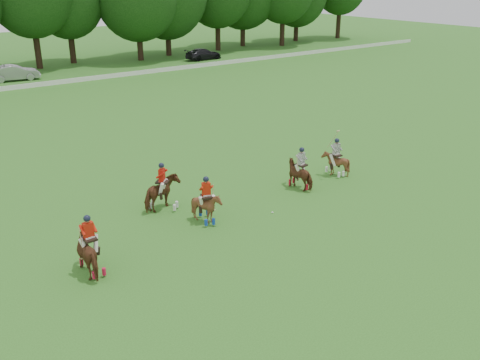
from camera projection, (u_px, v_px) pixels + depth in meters
ground at (260, 257)px, 20.77m from camera, size 180.00×180.00×0.00m
boundary_rail at (2, 89)px, 49.07m from camera, size 120.00×0.10×0.44m
car_mid at (14, 73)px, 53.55m from camera, size 4.90×2.19×1.56m
car_right at (203, 54)px, 66.10m from camera, size 4.72×2.03×1.35m
polo_red_a at (91, 252)px, 19.48m from camera, size 1.17×1.90×2.30m
polo_red_b at (163, 193)px, 24.64m from camera, size 2.07×2.06×2.30m
polo_red_c at (207, 206)px, 23.44m from camera, size 1.49×1.58×2.14m
polo_stripe_a at (301, 174)px, 27.14m from camera, size 1.13×1.83×2.16m
polo_stripe_b at (335, 163)px, 28.81m from camera, size 1.16×1.29×2.63m
polo_ball at (272, 213)px, 24.49m from camera, size 0.09×0.09×0.09m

